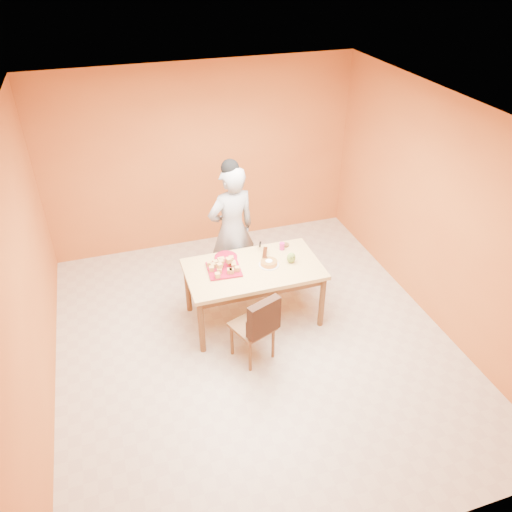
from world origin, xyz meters
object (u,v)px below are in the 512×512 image
object	(u,v)px
red_dinner_plate	(226,257)
sponge_cake	(269,263)
dining_chair	(253,326)
pastry_platter	(224,269)
magenta_glass	(282,246)
person	(232,230)
dining_table	(253,274)
checker_tin	(285,245)
egg_ornament	(291,258)

from	to	relation	value
red_dinner_plate	sponge_cake	bearing A→B (deg)	-35.00
dining_chair	pastry_platter	xyz separation A→B (m)	(-0.13, 0.72, 0.31)
red_dinner_plate	magenta_glass	world-z (taller)	magenta_glass
person	dining_table	bearing A→B (deg)	82.66
pastry_platter	checker_tin	world-z (taller)	checker_tin
dining_chair	pastry_platter	world-z (taller)	dining_chair
red_dinner_plate	magenta_glass	bearing A→B (deg)	-2.50
sponge_cake	magenta_glass	size ratio (longest dim) A/B	2.18
dining_table	egg_ornament	xyz separation A→B (m)	(0.46, -0.04, 0.16)
pastry_platter	red_dinner_plate	xyz separation A→B (m)	(0.09, 0.25, -0.00)
pastry_platter	red_dinner_plate	distance (m)	0.26
sponge_cake	egg_ornament	xyz separation A→B (m)	(0.27, -0.03, 0.03)
dining_chair	magenta_glass	bearing A→B (deg)	32.80
red_dinner_plate	dining_table	bearing A→B (deg)	-50.02
sponge_cake	egg_ornament	bearing A→B (deg)	-5.96
dining_table	pastry_platter	xyz separation A→B (m)	(-0.34, 0.06, 0.11)
red_dinner_plate	pastry_platter	bearing A→B (deg)	-109.90
dining_table	checker_tin	distance (m)	0.64
dining_table	magenta_glass	distance (m)	0.55
dining_table	magenta_glass	xyz separation A→B (m)	(0.46, 0.27, 0.14)
person	egg_ornament	world-z (taller)	person
pastry_platter	sponge_cake	bearing A→B (deg)	-6.88
dining_table	sponge_cake	distance (m)	0.23
egg_ornament	checker_tin	world-z (taller)	egg_ornament
dining_chair	sponge_cake	bearing A→B (deg)	36.73
dining_table	person	xyz separation A→B (m)	(-0.06, 0.71, 0.22)
dining_chair	person	size ratio (longest dim) A/B	0.51
dining_table	egg_ornament	distance (m)	0.49
pastry_platter	checker_tin	xyz separation A→B (m)	(0.87, 0.28, 0.00)
sponge_cake	red_dinner_plate	bearing A→B (deg)	145.00
dining_table	sponge_cake	bearing A→B (deg)	-2.41
pastry_platter	person	bearing A→B (deg)	66.68
egg_ornament	magenta_glass	xyz separation A→B (m)	(-0.00, 0.31, -0.02)
dining_table	magenta_glass	size ratio (longest dim) A/B	17.35
dining_table	red_dinner_plate	xyz separation A→B (m)	(-0.26, 0.30, 0.10)
red_dinner_plate	sponge_cake	size ratio (longest dim) A/B	1.38
person	checker_tin	size ratio (longest dim) A/B	19.42
dining_table	checker_tin	size ratio (longest dim) A/B	17.56
dining_table	sponge_cake	world-z (taller)	sponge_cake
egg_ornament	dining_chair	bearing A→B (deg)	-142.95
person	pastry_platter	xyz separation A→B (m)	(-0.28, -0.65, -0.11)
person	red_dinner_plate	size ratio (longest dim) A/B	6.37
pastry_platter	magenta_glass	xyz separation A→B (m)	(0.80, 0.22, 0.03)
dining_chair	egg_ornament	size ratio (longest dim) A/B	6.59
egg_ornament	checker_tin	xyz separation A→B (m)	(0.07, 0.37, -0.05)
dining_chair	egg_ornament	distance (m)	0.99
pastry_platter	dining_table	bearing A→B (deg)	-9.32
magenta_glass	checker_tin	size ratio (longest dim) A/B	1.01
checker_tin	pastry_platter	bearing A→B (deg)	-162.38
magenta_glass	dining_table	bearing A→B (deg)	-149.31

